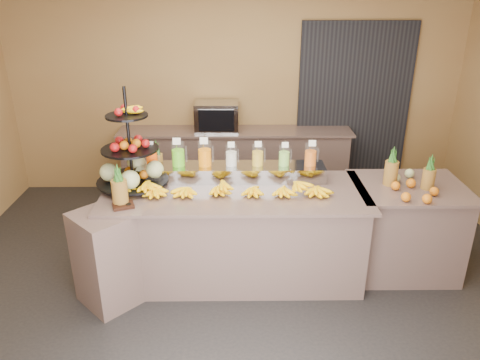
{
  "coord_description": "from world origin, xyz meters",
  "views": [
    {
      "loc": [
        0.0,
        -3.73,
        2.77
      ],
      "look_at": [
        0.04,
        0.3,
        1.04
      ],
      "focal_mm": 35.0,
      "sensor_mm": 36.0,
      "label": 1
    }
  ],
  "objects_px": {
    "oven_warmer": "(217,116)",
    "pitcher_tray": "(231,172)",
    "right_fruit_pile": "(410,183)",
    "condiment_caddy": "(123,206)",
    "banana_heap": "(221,187)",
    "fruit_stand": "(136,162)"
  },
  "relations": [
    {
      "from": "banana_heap",
      "to": "condiment_caddy",
      "type": "xyz_separation_m",
      "value": [
        -0.85,
        -0.28,
        -0.05
      ]
    },
    {
      "from": "pitcher_tray",
      "to": "right_fruit_pile",
      "type": "distance_m",
      "value": 1.71
    },
    {
      "from": "right_fruit_pile",
      "to": "oven_warmer",
      "type": "height_order",
      "value": "oven_warmer"
    },
    {
      "from": "banana_heap",
      "to": "condiment_caddy",
      "type": "distance_m",
      "value": 0.9
    },
    {
      "from": "pitcher_tray",
      "to": "condiment_caddy",
      "type": "height_order",
      "value": "pitcher_tray"
    },
    {
      "from": "banana_heap",
      "to": "right_fruit_pile",
      "type": "height_order",
      "value": "right_fruit_pile"
    },
    {
      "from": "pitcher_tray",
      "to": "right_fruit_pile",
      "type": "relative_size",
      "value": 4.07
    },
    {
      "from": "banana_heap",
      "to": "oven_warmer",
      "type": "relative_size",
      "value": 3.57
    },
    {
      "from": "oven_warmer",
      "to": "pitcher_tray",
      "type": "bearing_deg",
      "value": -82.14
    },
    {
      "from": "fruit_stand",
      "to": "oven_warmer",
      "type": "relative_size",
      "value": 1.71
    },
    {
      "from": "fruit_stand",
      "to": "right_fruit_pile",
      "type": "height_order",
      "value": "fruit_stand"
    },
    {
      "from": "condiment_caddy",
      "to": "right_fruit_pile",
      "type": "height_order",
      "value": "right_fruit_pile"
    },
    {
      "from": "right_fruit_pile",
      "to": "fruit_stand",
      "type": "bearing_deg",
      "value": 176.74
    },
    {
      "from": "right_fruit_pile",
      "to": "oven_warmer",
      "type": "relative_size",
      "value": 0.8
    },
    {
      "from": "banana_heap",
      "to": "oven_warmer",
      "type": "xyz_separation_m",
      "value": [
        -0.1,
        2.01,
        0.12
      ]
    },
    {
      "from": "oven_warmer",
      "to": "fruit_stand",
      "type": "bearing_deg",
      "value": -110.08
    },
    {
      "from": "pitcher_tray",
      "to": "banana_heap",
      "type": "bearing_deg",
      "value": -106.04
    },
    {
      "from": "banana_heap",
      "to": "condiment_caddy",
      "type": "height_order",
      "value": "banana_heap"
    },
    {
      "from": "oven_warmer",
      "to": "condiment_caddy",
      "type": "bearing_deg",
      "value": -107.07
    },
    {
      "from": "fruit_stand",
      "to": "condiment_caddy",
      "type": "height_order",
      "value": "fruit_stand"
    },
    {
      "from": "pitcher_tray",
      "to": "right_fruit_pile",
      "type": "xyz_separation_m",
      "value": [
        1.69,
        -0.3,
        0.0
      ]
    },
    {
      "from": "right_fruit_pile",
      "to": "oven_warmer",
      "type": "distance_m",
      "value": 2.73
    }
  ]
}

